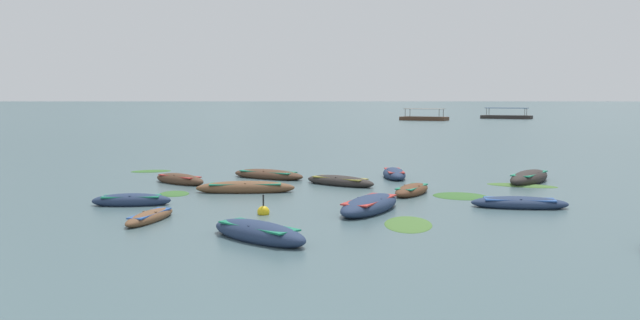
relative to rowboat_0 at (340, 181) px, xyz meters
The scene contains 25 objects.
ground_plane 1476.73m from the rowboat_0, 89.96° to the left, with size 6000.00×6000.00×0.00m, color #476066.
mountain_1 2001.82m from the rowboat_0, 120.13° to the left, with size 1541.90×1541.90×563.52m, color slate.
mountain_2 1748.92m from the rowboat_0, 101.30° to the left, with size 764.58×764.58×238.33m, color slate.
mountain_3 1881.26m from the rowboat_0, 83.29° to the left, with size 681.50×681.50×250.96m, color slate.
rowboat_0 is the anchor object (origin of this frame).
rowboat_1 5.08m from the rowboat_0, 142.67° to the right, with size 4.67×1.97×0.65m.
rowboat_2 4.71m from the rowboat_0, 151.97° to the left, with size 4.55×2.88×0.61m.
rowboat_3 9.83m from the rowboat_0, 14.00° to the left, with size 3.21×4.59×0.79m.
rowboat_4 12.95m from the rowboat_0, 94.75° to the right, with size 3.90×3.25×0.72m.
rowboat_5 10.59m from the rowboat_0, 136.64° to the right, with size 3.30×1.67×0.60m.
rowboat_6 7.60m from the rowboat_0, 75.08° to the right, with size 2.77×4.65×0.75m.
rowboat_7 9.64m from the rowboat_0, 36.23° to the right, with size 3.76×1.22×0.56m.
rowboat_8 4.42m from the rowboat_0, 36.47° to the right, with size 2.08×3.41×0.57m.
rowboat_9 4.27m from the rowboat_0, 52.52° to the left, with size 1.67×3.60×0.67m.
rowboat_10 11.85m from the rowboat_0, 118.13° to the right, with size 1.06×3.18×0.46m.
rowboat_12 8.17m from the rowboat_0, behind, with size 3.55×2.77×0.64m.
ferry_1 98.83m from the rowboat_0, 86.57° to the left, with size 9.86×6.55×2.54m.
ferry_2 114.15m from the rowboat_0, 78.07° to the left, with size 11.00×6.51×2.54m.
mooring_buoy 8.82m from the rowboat_0, 102.58° to the right, with size 0.46×0.46×0.88m.
weed_patch_0 8.19m from the rowboat_0, 150.21° to the right, with size 1.86×1.34×0.14m, color #38662D.
weed_patch_1 12.61m from the rowboat_0, 159.15° to the left, with size 2.33×1.30×0.14m, color #38662D.
weed_patch_2 6.41m from the rowboat_0, 27.56° to the right, with size 2.46×2.27×0.14m, color #38662D.
weed_patch_3 9.82m from the rowboat_0, 146.47° to the right, with size 1.89×1.14×0.14m, color #2D5628.
weed_patch_4 9.02m from the rowboat_0, ahead, with size 3.43×1.37×0.14m, color #477033.
weed_patch_5 10.39m from the rowboat_0, 70.68° to the right, with size 3.06×1.63×0.14m, color #477033.
Camera 1 is at (2.44, -8.67, 4.30)m, focal length 36.45 mm.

